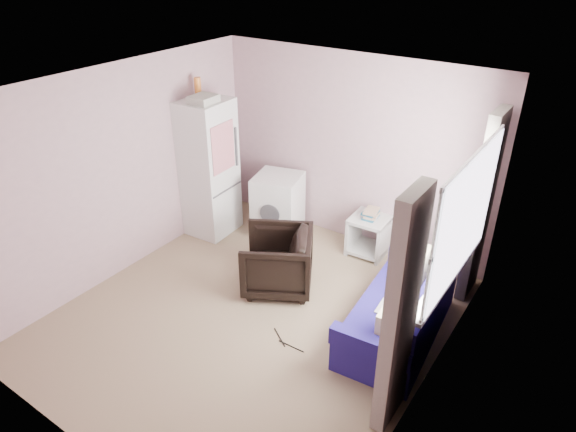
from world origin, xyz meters
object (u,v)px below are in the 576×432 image
Objects in this scene: armchair at (277,258)px; sofa at (403,314)px; washing_machine at (278,203)px; fridge at (207,167)px; side_table at (369,233)px.

armchair is 0.45× the size of sofa.
fridge is at bearing -164.41° from washing_machine.
armchair reaches higher than sofa.
washing_machine is 0.48× the size of sofa.
fridge reaches higher than washing_machine.
washing_machine reaches higher than sofa.
side_table is at bearing -4.90° from washing_machine.
sofa is at bearing -38.27° from washing_machine.
fridge is 3.26m from sofa.
fridge is 2.33m from side_table.
sofa is at bearing -13.08° from fridge.
sofa reaches higher than side_table.
armchair reaches higher than side_table.
side_table is at bearing 124.36° from sofa.
sofa is (3.14, -0.55, -0.67)m from fridge.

